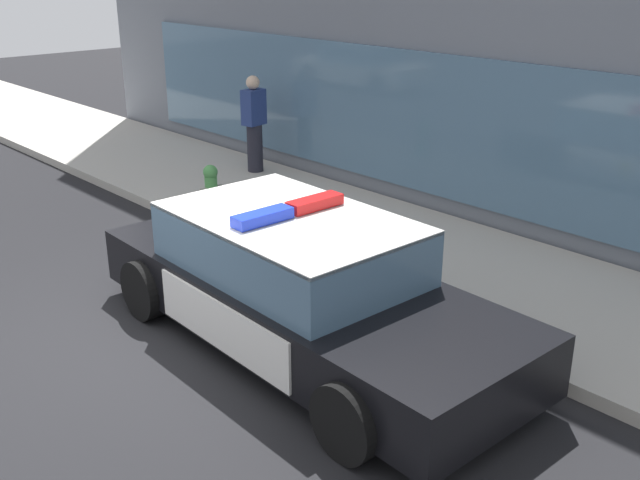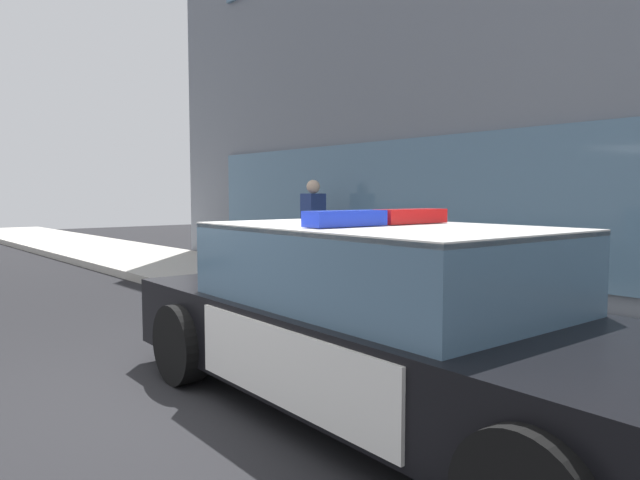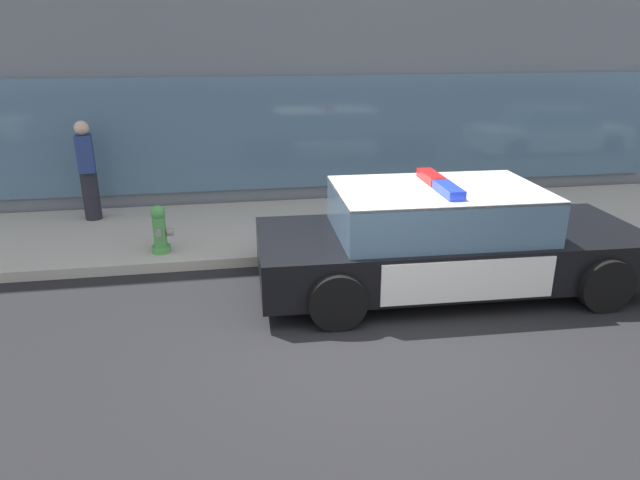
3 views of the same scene
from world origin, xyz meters
name	(u,v)px [view 1 (image 1 of 3)]	position (x,y,z in m)	size (l,w,h in m)	color
ground	(139,332)	(0.00, 0.00, 0.00)	(48.00, 48.00, 0.00)	black
sidewalk	(375,241)	(0.00, 3.73, 0.07)	(48.00, 2.96, 0.15)	#B2ADA3
police_cruiser	(299,284)	(1.36, 1.13, 0.68)	(5.06, 2.20, 1.49)	black
fire_hydrant	(212,189)	(-2.43, 2.70, 0.50)	(0.34, 0.39, 0.73)	#4C994C
pedestrian_on_sidewalk	(254,124)	(-3.76, 4.59, 1.01)	(0.32, 0.44, 1.71)	#23232D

